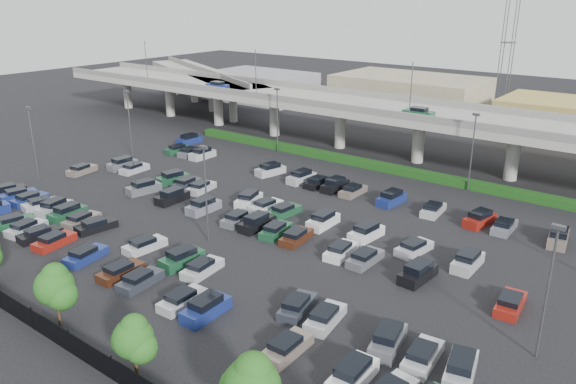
% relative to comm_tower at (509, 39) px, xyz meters
% --- Properties ---
extents(ground, '(280.00, 280.00, 0.00)m').
position_rel_comm_tower_xyz_m(ground, '(-4.00, -74.00, -15.61)').
color(ground, black).
extents(overpass, '(150.00, 13.00, 15.80)m').
position_rel_comm_tower_xyz_m(overpass, '(-4.22, -42.01, -8.64)').
color(overpass, gray).
rests_on(overpass, ground).
extents(on_ramp, '(50.93, 30.13, 8.80)m').
position_rel_comm_tower_xyz_m(on_ramp, '(-56.10, -30.95, -8.76)').
color(on_ramp, gray).
rests_on(on_ramp, ground).
extents(hedge, '(66.00, 1.60, 1.10)m').
position_rel_comm_tower_xyz_m(hedge, '(-4.00, -49.00, -15.06)').
color(hedge, '#144113').
rests_on(hedge, ground).
extents(fence, '(70.00, 0.10, 2.00)m').
position_rel_comm_tower_xyz_m(fence, '(-4.05, -102.00, -14.71)').
color(fence, black).
rests_on(fence, ground).
extents(tree_row, '(65.07, 3.66, 5.94)m').
position_rel_comm_tower_xyz_m(tree_row, '(-3.30, -100.53, -12.09)').
color(tree_row, '#332316').
rests_on(tree_row, ground).
extents(parked_cars, '(63.19, 41.59, 1.67)m').
position_rel_comm_tower_xyz_m(parked_cars, '(-5.01, -78.03, -14.98)').
color(parked_cars, slate).
rests_on(parked_cars, ground).
extents(light_poles, '(66.90, 48.38, 10.30)m').
position_rel_comm_tower_xyz_m(light_poles, '(-8.12, -72.00, -9.37)').
color(light_poles, '#48494D').
rests_on(light_poles, ground).
extents(distant_buildings, '(138.00, 24.00, 9.00)m').
position_rel_comm_tower_xyz_m(distant_buildings, '(8.38, -12.19, -11.87)').
color(distant_buildings, gray).
rests_on(distant_buildings, ground).
extents(comm_tower, '(2.40, 2.40, 30.00)m').
position_rel_comm_tower_xyz_m(comm_tower, '(0.00, 0.00, 0.00)').
color(comm_tower, '#48494D').
rests_on(comm_tower, ground).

